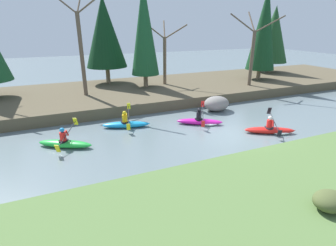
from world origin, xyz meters
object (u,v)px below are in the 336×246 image
(kayaker_lead, at_px, (272,130))
(kayaker_far_back, at_px, (65,143))
(boulder_midstream, at_px, (216,104))
(kayaker_trailing, at_px, (126,124))
(kayaker_middle, at_px, (201,121))

(kayaker_lead, distance_m, kayaker_far_back, 10.86)
(kayaker_lead, xyz_separation_m, kayaker_far_back, (-10.55, 2.59, 0.02))
(boulder_midstream, bearing_deg, kayaker_trailing, -174.21)
(kayaker_middle, height_order, kayaker_trailing, same)
(kayaker_far_back, height_order, boulder_midstream, kayaker_far_back)
(kayaker_middle, relative_size, kayaker_trailing, 0.96)
(kayaker_middle, bearing_deg, kayaker_trailing, -168.24)
(kayaker_middle, distance_m, boulder_midstream, 3.04)
(kayaker_lead, bearing_deg, kayaker_middle, 162.19)
(kayaker_trailing, bearing_deg, boulder_midstream, 22.39)
(kayaker_far_back, distance_m, boulder_midstream, 10.20)
(kayaker_trailing, relative_size, boulder_midstream, 1.53)
(kayaker_lead, xyz_separation_m, boulder_midstream, (-0.57, 4.67, 0.31))
(kayaker_middle, height_order, kayaker_far_back, same)
(kayaker_middle, relative_size, boulder_midstream, 1.47)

